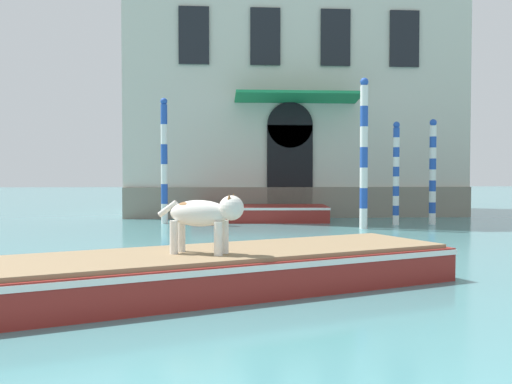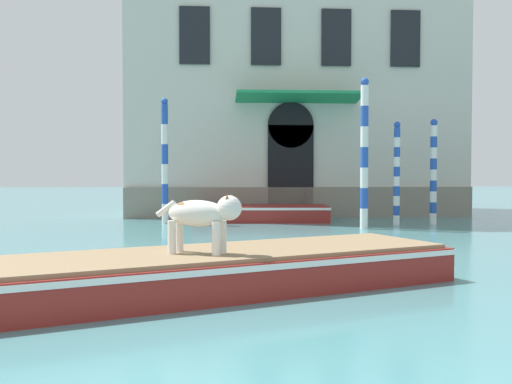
{
  "view_description": "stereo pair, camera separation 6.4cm",
  "coord_description": "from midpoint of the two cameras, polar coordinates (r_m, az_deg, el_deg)",
  "views": [
    {
      "loc": [
        -0.84,
        -2.63,
        1.76
      ],
      "look_at": [
        0.27,
        12.55,
        1.2
      ],
      "focal_mm": 42.0,
      "sensor_mm": 36.0,
      "label": 1
    },
    {
      "loc": [
        -0.78,
        -2.64,
        1.76
      ],
      "look_at": [
        0.27,
        12.55,
        1.2
      ],
      "focal_mm": 42.0,
      "sensor_mm": 36.0,
      "label": 2
    }
  ],
  "objects": [
    {
      "name": "mooring_pole_1",
      "position": [
        19.85,
        -8.83,
        2.99
      ],
      "size": [
        0.23,
        0.23,
        4.11
      ],
      "color": "white",
      "rests_on": "ground_plane"
    },
    {
      "name": "boat_foreground",
      "position": [
        8.65,
        -6.36,
        -7.55
      ],
      "size": [
        8.32,
        5.09,
        0.58
      ],
      "rotation": [
        0.0,
        0.0,
        0.4
      ],
      "color": "maroon",
      "rests_on": "ground_plane"
    },
    {
      "name": "mooring_pole_2",
      "position": [
        18.19,
        10.14,
        3.69
      ],
      "size": [
        0.25,
        0.25,
        4.51
      ],
      "color": "white",
      "rests_on": "ground_plane"
    },
    {
      "name": "boat_moored_near_palazzo",
      "position": [
        20.6,
        0.3,
        -2.01
      ],
      "size": [
        4.71,
        2.17,
        0.54
      ],
      "rotation": [
        0.0,
        0.0,
        -0.06
      ],
      "color": "maroon",
      "rests_on": "ground_plane"
    },
    {
      "name": "mooring_pole_0",
      "position": [
        19.61,
        13.11,
        1.78
      ],
      "size": [
        0.21,
        0.21,
        3.3
      ],
      "color": "white",
      "rests_on": "ground_plane"
    },
    {
      "name": "mooring_pole_3",
      "position": [
        20.26,
        16.39,
        1.92
      ],
      "size": [
        0.23,
        0.23,
        3.41
      ],
      "color": "white",
      "rests_on": "ground_plane"
    },
    {
      "name": "dog_on_deck",
      "position": [
        8.4,
        -5.07,
        -2.14
      ],
      "size": [
        1.22,
        0.67,
        0.85
      ],
      "rotation": [
        0.0,
        0.0,
        -0.36
      ],
      "color": "silver",
      "rests_on": "boat_foreground"
    }
  ]
}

